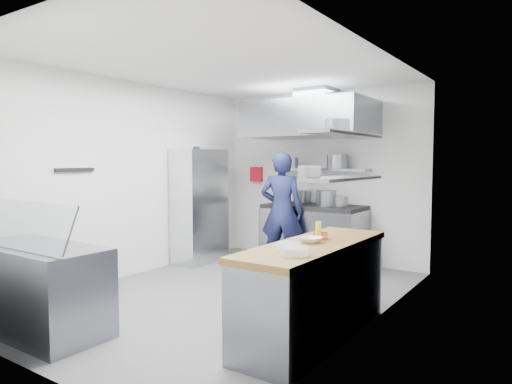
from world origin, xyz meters
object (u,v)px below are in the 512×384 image
Objects in this scene: wire_rack at (200,206)px; display_case at (39,289)px; chef at (282,211)px; gas_range at (314,237)px.

display_case is (0.75, -3.21, -0.50)m from wire_rack.
wire_rack is at bearing 103.15° from display_case.
chef is at bearing 12.96° from wire_rack.
display_case is at bearing -76.85° from wire_rack.
gas_range reaches higher than display_case.
wire_rack is at bearing -151.27° from gas_range.
gas_range is 0.86× the size of wire_rack.
chef is 1.20× the size of display_case.
chef reaches higher than display_case.
wire_rack reaches higher than chef.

